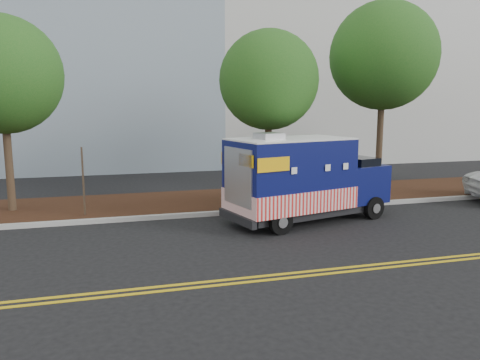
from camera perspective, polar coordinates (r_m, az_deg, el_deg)
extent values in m
plane|color=black|center=(14.96, 1.71, -5.34)|extent=(120.00, 120.00, 0.00)
cube|color=#9E9E99|center=(16.25, 0.25, -3.89)|extent=(120.00, 0.18, 0.15)
cube|color=black|center=(18.23, -1.54, -2.43)|extent=(120.00, 4.00, 0.15)
cube|color=gold|center=(10.98, 8.69, -10.92)|extent=(120.00, 0.10, 0.01)
cube|color=gold|center=(10.76, 9.24, -11.35)|extent=(120.00, 0.10, 0.01)
cylinder|color=#38281C|center=(17.71, -26.36, 2.15)|extent=(0.26, 0.26, 3.75)
sphere|color=#185719|center=(17.63, -27.04, 11.38)|extent=(3.91, 3.91, 3.91)
cylinder|color=#38281C|center=(17.50, 3.45, 2.98)|extent=(0.26, 0.26, 3.72)
sphere|color=#185719|center=(17.42, 3.54, 12.07)|extent=(3.63, 3.63, 3.63)
cylinder|color=#38281C|center=(20.32, 16.65, 4.73)|extent=(0.26, 0.26, 4.60)
sphere|color=#185719|center=(20.35, 17.11, 14.27)|extent=(4.34, 4.34, 4.34)
cube|color=#473828|center=(16.08, -18.55, -0.42)|extent=(0.06, 0.06, 2.40)
cube|color=black|center=(15.49, 8.44, -3.51)|extent=(5.26, 2.90, 0.25)
cube|color=#0B104D|center=(14.78, 6.11, 0.79)|extent=(4.14, 2.93, 2.14)
cube|color=red|center=(14.91, 6.06, -2.10)|extent=(4.19, 2.99, 0.67)
cube|color=white|center=(14.66, 6.18, 5.00)|extent=(4.14, 2.93, 0.05)
cube|color=#B7B7BA|center=(14.19, 3.56, 5.37)|extent=(0.87, 0.87, 0.20)
cube|color=#0B104D|center=(16.56, 13.60, -0.23)|extent=(2.04, 2.26, 1.25)
cube|color=black|center=(16.44, 13.56, 1.82)|extent=(1.30, 1.91, 0.58)
cube|color=black|center=(17.20, 15.53, -1.38)|extent=(0.52, 1.75, 0.27)
cube|color=black|center=(13.99, -0.37, -4.68)|extent=(0.66, 1.98, 0.25)
cube|color=#B7B7BA|center=(13.75, -0.28, 0.39)|extent=(0.44, 1.56, 1.70)
cube|color=#B7B7BA|center=(15.78, 4.63, 1.51)|extent=(1.56, 0.44, 0.98)
cube|color=yellow|center=(13.09, 4.14, 1.89)|extent=(1.04, 0.29, 0.40)
cube|color=yellow|center=(14.88, -0.45, 2.80)|extent=(1.04, 0.29, 0.40)
cylinder|color=black|center=(16.12, 15.95, -3.26)|extent=(0.79, 0.43, 0.75)
cylinder|color=black|center=(17.41, 11.66, -2.18)|extent=(0.79, 0.43, 0.75)
cylinder|color=black|center=(13.74, 4.94, -5.09)|extent=(0.79, 0.43, 0.75)
cylinder|color=black|center=(15.22, 1.01, -3.63)|extent=(0.79, 0.43, 0.75)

